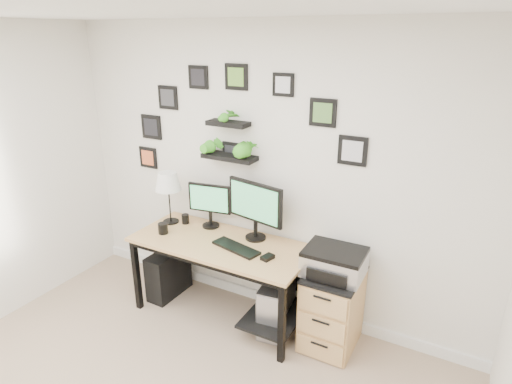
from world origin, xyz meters
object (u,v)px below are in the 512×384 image
Objects in this scene: monitor_right at (255,206)px; pc_tower_black at (169,273)px; desk at (226,254)px; pc_tower_grey at (276,305)px; mug at (163,228)px; file_cabinet at (332,309)px; table_lamp at (168,183)px; printer at (334,262)px; monitor_left at (210,202)px.

pc_tower_black is (-0.89, -0.18, -0.83)m from monitor_right.
desk is 0.63m from pc_tower_grey.
pc_tower_grey is at bearing 8.18° from mug.
monitor_right is (0.20, 0.17, 0.44)m from desk.
desk is 2.39× the size of file_cabinet.
monitor_right is 1.14× the size of pc_tower_grey.
table_lamp reaches higher than file_cabinet.
table_lamp is at bearing 178.91° from printer.
monitor_left is 0.86× the size of pc_tower_grey.
mug is (-0.79, -0.31, -0.27)m from monitor_right.
desk is 3.21× the size of pc_tower_grey.
file_cabinet is 1.42× the size of printer.
mug is 0.21× the size of pc_tower_black.
pc_tower_black is at bearing -87.25° from table_lamp.
pc_tower_black is at bearing -153.30° from monitor_left.
monitor_left is 0.91× the size of pc_tower_black.
table_lamp is at bearing 172.58° from desk.
file_cabinet is at bearing -5.86° from monitor_left.
desk is 0.51m from monitor_left.
desk reaches higher than pc_tower_black.
table_lamp is at bearing 113.16° from mug.
printer reaches higher than desk.
pc_tower_black is at bearing -177.68° from file_cabinet.
printer is at bearing 4.92° from pc_tower_grey.
monitor_left is 1.11m from pc_tower_grey.
monitor_right is 1.22× the size of pc_tower_black.
printer is (-0.01, -0.00, 0.44)m from file_cabinet.
monitor_left reaches higher than desk.
table_lamp is 5.08× the size of mug.
pc_tower_black is (-0.68, -0.01, -0.39)m from desk.
desk is at bearing 13.30° from mug.
monitor_right reaches higher than pc_tower_black.
file_cabinet is at bearing 7.16° from mug.
mug is 0.20× the size of pc_tower_grey.
table_lamp is (-0.40, -0.10, 0.16)m from monitor_left.
monitor_right is at bearing 39.53° from desk.
monitor_right reaches higher than file_cabinet.
pc_tower_black is (-0.09, 0.13, -0.57)m from mug.
monitor_right is 0.89m from pc_tower_grey.
table_lamp reaches higher than monitor_left.
monitor_right is at bearing 172.02° from file_cabinet.
monitor_left reaches higher than pc_tower_grey.
desk is 0.99m from printer.
monitor_right is at bearing 4.99° from table_lamp.
desk is 3.15× the size of table_lamp.
printer is (1.27, -0.13, -0.22)m from monitor_left.
monitor_left is at bearing 167.67° from pc_tower_grey.
desk is 0.63m from mug.
monitor_left is 0.75× the size of monitor_right.
pc_tower_black is 0.94× the size of pc_tower_grey.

